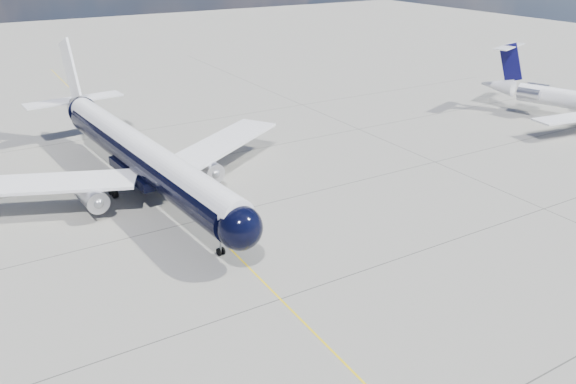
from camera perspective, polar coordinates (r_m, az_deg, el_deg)
name	(u,v)px	position (r m, az deg, el deg)	size (l,w,h in m)	color
ground	(182,201)	(57.99, -10.70, -0.88)	(320.00, 320.00, 0.00)	gray
taxiway_centerline	(201,220)	(53.74, -8.80, -2.81)	(0.16, 160.00, 0.01)	yellow
main_airliner	(137,153)	(60.10, -15.05, 3.89)	(37.92, 46.35, 13.39)	black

